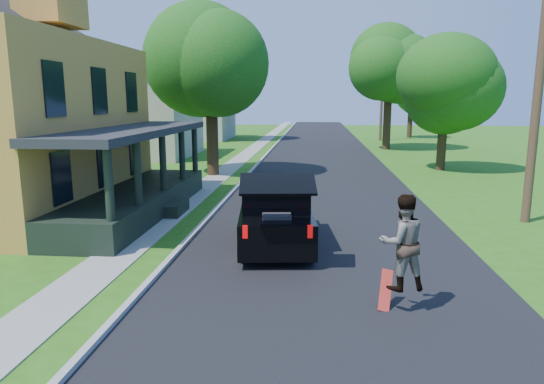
# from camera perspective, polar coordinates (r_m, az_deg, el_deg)

# --- Properties ---
(ground) EXTENTS (140.00, 140.00, 0.00)m
(ground) POSITION_cam_1_polar(r_m,az_deg,el_deg) (11.53, 6.72, -10.10)
(ground) COLOR #285F13
(ground) RESTS_ON ground
(street) EXTENTS (8.00, 120.00, 0.02)m
(street) POSITION_cam_1_polar(r_m,az_deg,el_deg) (31.04, 5.82, 3.17)
(street) COLOR black
(street) RESTS_ON ground
(curb) EXTENTS (0.15, 120.00, 0.12)m
(curb) POSITION_cam_1_polar(r_m,az_deg,el_deg) (31.26, -1.63, 3.28)
(curb) COLOR #9E9F9A
(curb) RESTS_ON ground
(sidewalk) EXTENTS (1.30, 120.00, 0.03)m
(sidewalk) POSITION_cam_1_polar(r_m,az_deg,el_deg) (31.48, -4.44, 3.30)
(sidewalk) COLOR gray
(sidewalk) RESTS_ON ground
(front_walk) EXTENTS (6.50, 1.20, 0.03)m
(front_walk) POSITION_cam_1_polar(r_m,az_deg,el_deg) (19.54, -22.87, -2.17)
(front_walk) COLOR gray
(front_walk) RESTS_ON ground
(neighbor_house_mid) EXTENTS (12.78, 12.78, 8.30)m
(neighbor_house_mid) POSITION_cam_1_polar(r_m,az_deg,el_deg) (37.17, -15.78, 10.56)
(neighbor_house_mid) COLOR #A1998E
(neighbor_house_mid) RESTS_ON ground
(neighbor_house_far) EXTENTS (12.78, 12.78, 8.30)m
(neighbor_house_far) POSITION_cam_1_polar(r_m,az_deg,el_deg) (52.45, -9.48, 10.77)
(neighbor_house_far) COLOR #A1998E
(neighbor_house_far) RESTS_ON ground
(black_suv) EXTENTS (2.43, 5.22, 2.35)m
(black_suv) POSITION_cam_1_polar(r_m,az_deg,el_deg) (13.85, 0.39, -2.55)
(black_suv) COLOR black
(black_suv) RESTS_ON ground
(skateboarder) EXTENTS (1.06, 0.92, 1.88)m
(skateboarder) POSITION_cam_1_polar(r_m,az_deg,el_deg) (9.68, 15.07, -5.73)
(skateboarder) COLOR black
(skateboarder) RESTS_ON ground
(skateboard) EXTENTS (0.35, 0.53, 0.76)m
(skateboard) POSITION_cam_1_polar(r_m,az_deg,el_deg) (10.13, 13.20, -11.30)
(skateboard) COLOR #B31A0F
(skateboard) RESTS_ON ground
(tree_left_mid) EXTENTS (6.70, 6.51, 9.99)m
(tree_left_mid) POSITION_cam_1_polar(r_m,az_deg,el_deg) (26.83, -7.34, 15.84)
(tree_left_mid) COLOR black
(tree_left_mid) RESTS_ON ground
(tree_left_far) EXTENTS (6.96, 6.78, 10.06)m
(tree_left_far) POSITION_cam_1_polar(r_m,az_deg,el_deg) (49.83, -6.18, 13.44)
(tree_left_far) COLOR black
(tree_left_far) RESTS_ON ground
(tree_right_near) EXTENTS (6.08, 5.85, 8.03)m
(tree_right_near) POSITION_cam_1_polar(r_m,az_deg,el_deg) (30.21, 19.69, 12.30)
(tree_right_near) COLOR black
(tree_right_near) RESTS_ON ground
(tree_right_mid) EXTENTS (7.51, 7.63, 10.69)m
(tree_right_mid) POSITION_cam_1_polar(r_m,az_deg,el_deg) (41.95, 13.62, 14.73)
(tree_right_mid) COLOR black
(tree_right_mid) RESTS_ON ground
(tree_right_far) EXTENTS (5.62, 5.29, 7.66)m
(tree_right_far) POSITION_cam_1_polar(r_m,az_deg,el_deg) (55.38, 16.06, 11.56)
(tree_right_far) COLOR black
(tree_right_far) RESTS_ON ground
(utility_pole_near) EXTENTS (1.79, 0.30, 10.42)m
(utility_pole_near) POSITION_cam_1_polar(r_m,az_deg,el_deg) (18.28, 29.11, 13.47)
(utility_pole_near) COLOR #412F1E
(utility_pole_near) RESTS_ON ground
(utility_pole_far) EXTENTS (1.62, 0.68, 10.35)m
(utility_pole_far) POSITION_cam_1_polar(r_m,az_deg,el_deg) (50.80, 12.84, 11.94)
(utility_pole_far) COLOR #412F1E
(utility_pole_far) RESTS_ON ground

